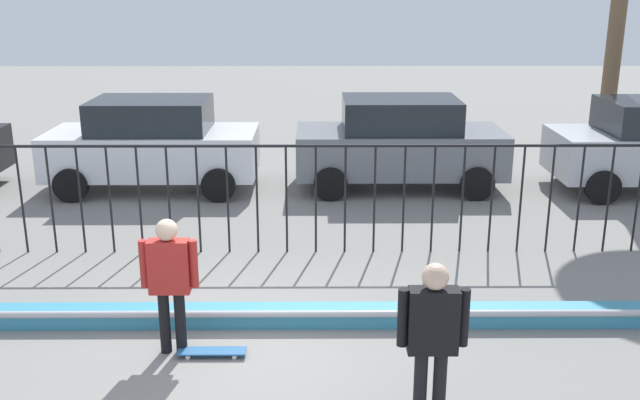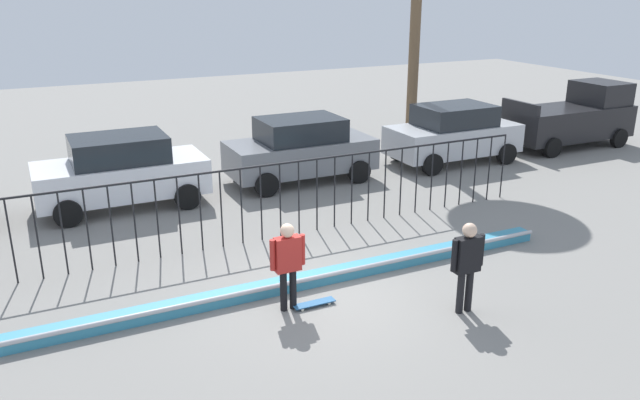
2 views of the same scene
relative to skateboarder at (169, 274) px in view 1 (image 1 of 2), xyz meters
The scene contains 8 objects.
ground_plane 1.25m from the skateboarder, 10.38° to the left, with size 60.00×60.00×0.00m, color gray.
bowl_coping_ledge 1.35m from the skateboarder, 43.37° to the left, with size 11.00×0.40×0.27m.
perimeter_fence 3.38m from the skateboarder, 77.22° to the left, with size 14.04×0.04×1.77m.
skateboarder is the anchor object (origin of this frame).
skateboard 1.05m from the skateboarder, 13.28° to the right, with size 0.80×0.20×0.07m.
camera_operator 3.15m from the skateboarder, 27.42° to the right, with size 0.68×0.26×1.70m.
parked_car_white 7.25m from the skateboarder, 103.65° to the left, with size 4.30×2.12×1.90m.
parked_car_gray 7.90m from the skateboarder, 64.21° to the left, with size 4.30×2.12×1.90m.
Camera 1 is at (0.93, -7.79, 4.20)m, focal length 40.44 mm.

